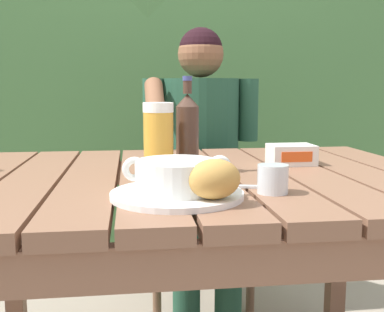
{
  "coord_description": "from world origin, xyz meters",
  "views": [
    {
      "loc": [
        -0.18,
        -1.2,
        0.95
      ],
      "look_at": [
        -0.04,
        -0.17,
        0.8
      ],
      "focal_mm": 43.96,
      "sensor_mm": 36.0,
      "label": 1
    }
  ],
  "objects": [
    {
      "name": "butter_tub",
      "position": [
        0.28,
        0.1,
        0.76
      ],
      "size": [
        0.13,
        0.1,
        0.06
      ],
      "color": "white",
      "rests_on": "dining_table"
    },
    {
      "name": "person_eating",
      "position": [
        0.11,
        0.71,
        0.71
      ],
      "size": [
        0.48,
        0.47,
        1.2
      ],
      "color": "#234D37",
      "rests_on": "ground_plane"
    },
    {
      "name": "hedge_backdrop",
      "position": [
        -0.1,
        1.89,
        1.13
      ],
      "size": [
        3.21,
        0.93,
        2.0
      ],
      "color": "#467540",
      "rests_on": "ground_plane"
    },
    {
      "name": "bread_roll",
      "position": [
        -0.02,
        -0.34,
        0.78
      ],
      "size": [
        0.11,
        0.09,
        0.08
      ],
      "color": "#BE8C42",
      "rests_on": "serving_plate"
    },
    {
      "name": "soup_bowl",
      "position": [
        -0.09,
        -0.27,
        0.78
      ],
      "size": [
        0.22,
        0.17,
        0.07
      ],
      "color": "white",
      "rests_on": "serving_plate"
    },
    {
      "name": "beer_glass",
      "position": [
        -0.11,
        -0.04,
        0.82
      ],
      "size": [
        0.08,
        0.08,
        0.19
      ],
      "color": "gold",
      "rests_on": "dining_table"
    },
    {
      "name": "dining_table",
      "position": [
        0.0,
        0.0,
        0.64
      ],
      "size": [
        1.27,
        0.95,
        0.73
      ],
      "color": "brown",
      "rests_on": "ground_plane"
    },
    {
      "name": "chair_near_diner",
      "position": [
        0.11,
        0.92,
        0.47
      ],
      "size": [
        0.43,
        0.47,
        0.99
      ],
      "color": "brown",
      "rests_on": "ground_plane"
    },
    {
      "name": "serving_plate",
      "position": [
        -0.09,
        -0.27,
        0.74
      ],
      "size": [
        0.27,
        0.27,
        0.01
      ],
      "color": "white",
      "rests_on": "dining_table"
    },
    {
      "name": "water_glass_small",
      "position": [
        0.12,
        -0.26,
        0.76
      ],
      "size": [
        0.07,
        0.07,
        0.06
      ],
      "color": "silver",
      "rests_on": "dining_table"
    },
    {
      "name": "table_knife",
      "position": [
        0.04,
        -0.19,
        0.73
      ],
      "size": [
        0.16,
        0.06,
        0.01
      ],
      "color": "silver",
      "rests_on": "dining_table"
    },
    {
      "name": "beer_bottle",
      "position": [
        -0.03,
        0.01,
        0.84
      ],
      "size": [
        0.06,
        0.06,
        0.25
      ],
      "color": "#432D21",
      "rests_on": "dining_table"
    }
  ]
}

